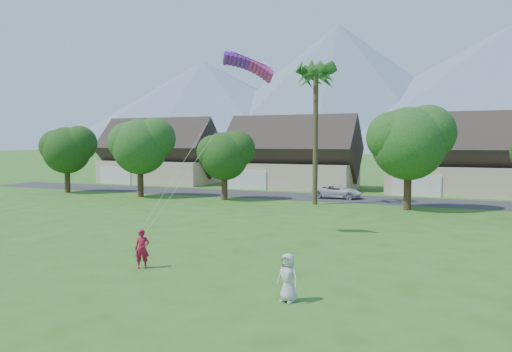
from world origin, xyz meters
The scene contains 10 objects.
ground centered at (0.00, 0.00, 0.00)m, with size 500.00×500.00×0.00m, color #2D6019.
street centered at (0.00, 34.00, 0.01)m, with size 90.00×7.00×0.01m, color #2D2D30.
kite_flyer centered at (-2.89, 3.77, 0.87)m, with size 0.64×0.42×1.75m, color #A3122F.
watcher centered at (4.60, 1.89, 0.86)m, with size 0.84×0.55×1.72m, color beige.
parked_car centered at (-1.31, 34.00, 0.67)m, with size 2.23×4.84×1.35m, color silver.
mountain_ridge centered at (10.40, 260.00, 29.07)m, with size 540.00×240.00×70.00m.
houses_row centered at (0.49, 42.99, 3.44)m, with size 72.75×8.19×8.86m.
tree_row centered at (-1.14, 27.92, 4.89)m, with size 62.27×6.67×8.45m.
fan_palm centered at (-2.00, 28.50, 11.80)m, with size 3.00×3.00×13.80m.
parafoil_kite centered at (-1.39, 12.33, 10.11)m, with size 3.24×1.48×0.50m.
Camera 1 is at (10.20, -14.44, 5.65)m, focal length 35.00 mm.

